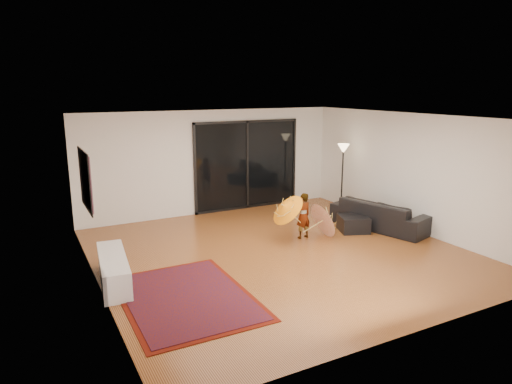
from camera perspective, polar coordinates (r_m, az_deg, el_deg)
floor at (r=9.31m, az=3.00°, el=-7.58°), size 7.00×7.00×0.00m
ceiling at (r=8.73m, az=3.22°, el=9.25°), size 7.00×7.00×0.00m
wall_back at (r=12.01m, az=-5.50°, el=3.75°), size 7.00×0.00×7.00m
wall_front at (r=6.29m, az=19.74°, el=-5.56°), size 7.00×0.00×7.00m
wall_left at (r=7.78m, az=-19.65°, el=-2.06°), size 0.00×7.00×7.00m
wall_right at (r=11.10m, az=18.83°, el=2.35°), size 0.00×7.00×7.00m
sliding_door at (r=12.41m, az=-1.15°, el=3.40°), size 3.06×0.07×2.40m
painting at (r=8.69m, az=-20.55°, el=1.42°), size 0.04×1.28×1.08m
media_console at (r=8.22m, az=-17.39°, el=-9.25°), size 0.62×1.77×0.48m
speaker at (r=7.67m, az=-16.43°, el=-11.51°), size 0.36×0.36×0.32m
persian_rug at (r=7.51m, az=-8.73°, el=-12.87°), size 1.96×2.72×0.02m
sofa at (r=11.17m, az=15.29°, el=-2.69°), size 1.51×2.47×0.67m
ottoman at (r=10.82m, az=12.08°, el=-3.89°), size 0.82×0.82×0.36m
floor_lamp at (r=12.27m, az=10.82°, el=4.15°), size 0.31×0.31×1.81m
child at (r=10.08m, az=5.92°, el=-2.96°), size 0.40×0.28×1.02m
parasol_orange at (r=9.69m, az=3.40°, el=-2.19°), size 0.66×0.77×0.85m
parasol_white at (r=10.30m, az=9.17°, el=-2.74°), size 0.52×0.81×0.89m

